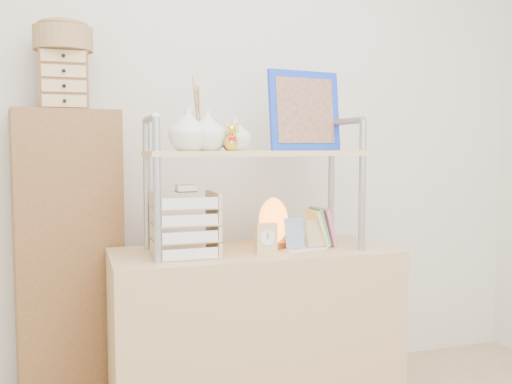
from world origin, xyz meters
TOP-DOWN VIEW (x-y plane):
  - desk at (0.00, 1.20)m, footprint 1.20×0.50m
  - cabinet at (-0.75, 1.57)m, footprint 0.48×0.30m
  - hutch at (-0.06, 1.21)m, footprint 0.90×0.34m
  - letter_tray at (-0.31, 1.14)m, footprint 0.24×0.23m
  - salt_lamp at (0.10, 1.24)m, footprint 0.14×0.13m
  - desk_clock at (0.02, 1.11)m, footprint 0.09×0.04m
  - postcard_stand at (0.21, 1.13)m, footprint 0.20×0.09m
  - drawer_chest at (-0.75, 1.55)m, footprint 0.20×0.16m
  - woven_basket at (-0.75, 1.55)m, footprint 0.25×0.25m

SIDE VIEW (x-z plane):
  - desk at x=0.00m, z-range 0.00..0.75m
  - cabinet at x=-0.75m, z-range 0.00..1.35m
  - postcard_stand at x=0.21m, z-range 0.72..0.86m
  - desk_clock at x=0.02m, z-range 0.75..0.87m
  - salt_lamp at x=0.10m, z-range 0.75..0.97m
  - letter_tray at x=-0.31m, z-range 0.72..1.01m
  - hutch at x=-0.06m, z-range 0.81..1.59m
  - drawer_chest at x=-0.75m, z-range 1.35..1.60m
  - woven_basket at x=-0.75m, z-range 1.60..1.70m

